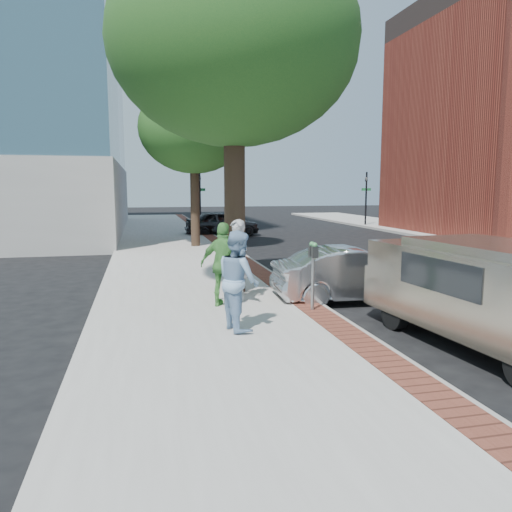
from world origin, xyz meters
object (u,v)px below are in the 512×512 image
object	(u,v)px
person_green	(224,265)
bg_car	(222,223)
parking_meter	(313,262)
person_officer	(239,280)
person_gray	(237,260)
van	(485,290)
sedan_silver	(357,275)

from	to	relation	value
person_green	bg_car	world-z (taller)	person_green
parking_meter	person_officer	distance (m)	2.10
person_gray	person_green	xyz separation A→B (m)	(-0.40, -0.58, -0.01)
person_gray	van	xyz separation A→B (m)	(3.60, -3.95, -0.08)
van	person_green	bearing A→B (deg)	134.77
parking_meter	person_gray	distance (m)	1.95
sedan_silver	parking_meter	bearing A→B (deg)	129.68
person_gray	van	bearing A→B (deg)	14.28
parking_meter	person_officer	xyz separation A→B (m)	(-1.82, -1.04, -0.13)
sedan_silver	person_gray	bearing A→B (deg)	88.44
sedan_silver	van	bearing A→B (deg)	-166.92
person_green	sedan_silver	xyz separation A→B (m)	(3.32, 0.36, -0.41)
parking_meter	bg_car	bearing A→B (deg)	86.85
person_green	van	xyz separation A→B (m)	(4.00, -3.37, -0.07)
person_officer	sedan_silver	xyz separation A→B (m)	(3.36, 2.20, -0.41)
sedan_silver	person_green	bearing A→B (deg)	98.90
parking_meter	person_officer	bearing A→B (deg)	-150.24
bg_car	person_green	bearing A→B (deg)	169.81
person_officer	bg_car	bearing A→B (deg)	-20.07
sedan_silver	van	size ratio (longest dim) A/B	0.78
person_gray	bg_car	bearing A→B (deg)	143.89
person_officer	person_green	xyz separation A→B (m)	(0.03, 1.84, 0.01)
person_officer	bg_car	distance (m)	19.46
van	bg_car	bearing A→B (deg)	88.24
person_green	person_gray	bearing A→B (deg)	-96.77
van	sedan_silver	bearing A→B (deg)	95.22
person_gray	van	distance (m)	5.34
person_officer	bg_car	size ratio (longest dim) A/B	0.44
parking_meter	person_gray	world-z (taller)	person_gray
person_green	bg_car	xyz separation A→B (m)	(2.78, 17.41, -0.37)
parking_meter	person_gray	size ratio (longest dim) A/B	0.78
van	parking_meter	bearing A→B (deg)	125.70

